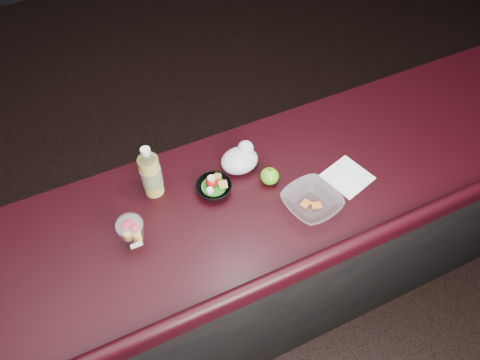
# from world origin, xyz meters

# --- Properties ---
(room_shell) EXTENTS (8.00, 8.00, 8.00)m
(room_shell) POSITION_xyz_m (0.00, 0.00, 1.83)
(room_shell) COLOR black
(room_shell) RESTS_ON ground
(counter) EXTENTS (4.06, 0.71, 1.02)m
(counter) POSITION_xyz_m (0.00, 0.30, 0.51)
(counter) COLOR black
(counter) RESTS_ON ground
(lemonade_bottle) EXTENTS (0.08, 0.08, 0.24)m
(lemonade_bottle) POSITION_xyz_m (-0.20, 0.48, 1.12)
(lemonade_bottle) COLOR gold
(lemonade_bottle) RESTS_ON counter
(fruit_cup) EXTENTS (0.10, 0.10, 0.14)m
(fruit_cup) POSITION_xyz_m (-0.34, 0.29, 1.09)
(fruit_cup) COLOR white
(fruit_cup) RESTS_ON counter
(green_apple) EXTENTS (0.07, 0.07, 0.08)m
(green_apple) POSITION_xyz_m (0.22, 0.33, 1.05)
(green_apple) COLOR #2B9210
(green_apple) RESTS_ON counter
(plastic_bag) EXTENTS (0.15, 0.12, 0.11)m
(plastic_bag) POSITION_xyz_m (0.15, 0.45, 1.07)
(plastic_bag) COLOR silver
(plastic_bag) RESTS_ON counter
(snack_bowl) EXTENTS (0.16, 0.16, 0.08)m
(snack_bowl) POSITION_xyz_m (0.01, 0.38, 1.05)
(snack_bowl) COLOR black
(snack_bowl) RESTS_ON counter
(takeout_bowl) EXTENTS (0.24, 0.24, 0.05)m
(takeout_bowl) POSITION_xyz_m (0.31, 0.16, 1.05)
(takeout_bowl) COLOR silver
(takeout_bowl) RESTS_ON counter
(paper_napkin) EXTENTS (0.20, 0.20, 0.00)m
(paper_napkin) POSITION_xyz_m (0.51, 0.22, 1.02)
(paper_napkin) COLOR white
(paper_napkin) RESTS_ON counter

